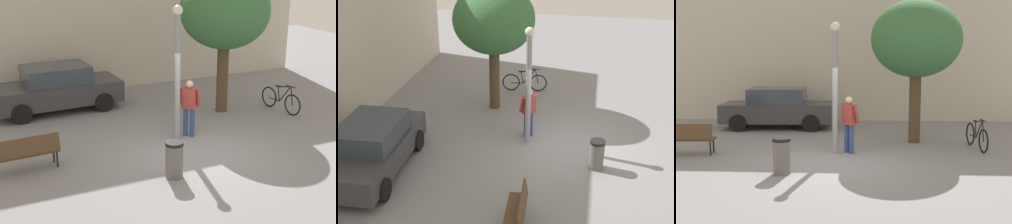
% 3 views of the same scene
% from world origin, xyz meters
% --- Properties ---
extents(ground_plane, '(36.00, 36.00, 0.00)m').
position_xyz_m(ground_plane, '(0.00, 0.00, 0.00)').
color(ground_plane, gray).
extents(lamppost, '(0.28, 0.28, 3.78)m').
position_xyz_m(lamppost, '(0.03, 1.22, 2.10)').
color(lamppost, gray).
rests_on(lamppost, ground_plane).
extents(person_by_lamppost, '(0.58, 0.57, 1.67)m').
position_xyz_m(person_by_lamppost, '(0.44, 1.25, 0.97)').
color(person_by_lamppost, '#334784').
rests_on(person_by_lamppost, ground_plane).
extents(park_bench, '(1.63, 0.58, 0.92)m').
position_xyz_m(park_bench, '(-4.24, 0.76, 0.55)').
color(park_bench, '#513823').
rests_on(park_bench, ground_plane).
extents(plaza_tree, '(2.89, 2.89, 4.58)m').
position_xyz_m(plaza_tree, '(2.50, 2.86, 3.32)').
color(plaza_tree, '#4D3A28').
rests_on(plaza_tree, ground_plane).
extents(bicycle_black, '(0.26, 1.80, 0.97)m').
position_xyz_m(bicycle_black, '(4.31, 2.01, 0.38)').
color(bicycle_black, black).
rests_on(bicycle_black, ground_plane).
extents(parked_car_charcoal, '(4.27, 1.97, 1.55)m').
position_xyz_m(parked_car_charcoal, '(-2.50, 5.24, 0.77)').
color(parked_car_charcoal, '#38383D').
rests_on(parked_car_charcoal, ground_plane).
extents(trash_bin, '(0.44, 0.44, 0.89)m').
position_xyz_m(trash_bin, '(-1.11, -0.99, 0.45)').
color(trash_bin, '#66605B').
rests_on(trash_bin, ground_plane).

